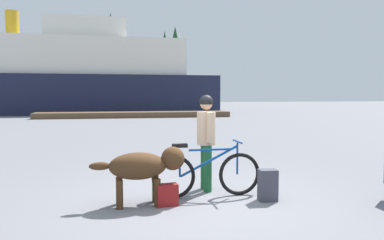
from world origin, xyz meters
The scene contains 12 objects.
ground_plane centered at (0.00, 0.00, 0.00)m, with size 160.00×160.00×0.00m, color slate.
bicycle centered at (0.13, 0.28, 0.38)m, with size 1.80×0.44×0.90m.
person_cyclist centered at (0.23, 0.71, 0.99)m, with size 0.32×0.53×1.65m.
dog centered at (-0.89, 0.05, 0.59)m, with size 1.42×0.48×0.87m.
backpack centered at (1.02, -0.12, 0.25)m, with size 0.28×0.20×0.49m, color #3F3F4C.
handbag_pannier centered at (-0.56, -0.06, 0.16)m, with size 0.32×0.18×0.32m, color maroon.
dock_pier centered at (0.27, 22.49, 0.20)m, with size 14.03×2.09×0.40m, color brown.
ferry_boat centered at (-6.23, 30.27, 3.17)m, with size 28.52×8.18×8.95m.
sailboat_moored centered at (4.88, 29.14, 0.49)m, with size 7.43×2.08×8.00m.
pine_tree_center centered at (-1.41, 47.46, 7.84)m, with size 4.27×4.27×12.74m.
pine_tree_far_right centered at (7.49, 47.59, 6.75)m, with size 4.10×4.10×11.30m.
pine_tree_mid_back centered at (6.63, 52.21, 6.84)m, with size 3.08×3.08×11.44m.
Camera 1 is at (-1.34, -5.55, 1.65)m, focal length 35.29 mm.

